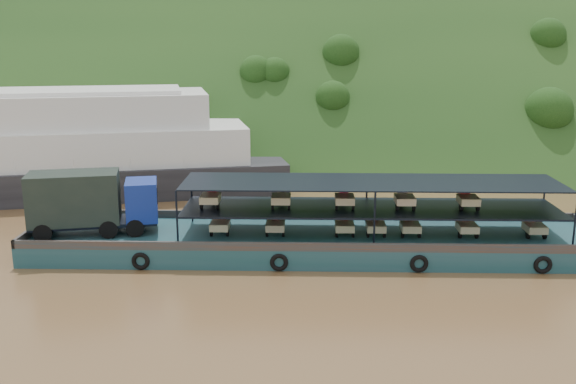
{
  "coord_description": "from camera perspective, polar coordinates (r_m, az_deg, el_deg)",
  "views": [
    {
      "loc": [
        -0.91,
        -37.97,
        13.15
      ],
      "look_at": [
        -2.0,
        3.0,
        3.2
      ],
      "focal_mm": 40.0,
      "sensor_mm": 36.0,
      "label": 1
    }
  ],
  "objects": [
    {
      "name": "cargo_barge",
      "position": [
        40.03,
        -0.45,
        -3.6
      ],
      "size": [
        35.09,
        7.18,
        5.11
      ],
      "color": "#144146",
      "rests_on": "ground"
    },
    {
      "name": "hillside",
      "position": [
        75.13,
        2.2,
        3.56
      ],
      "size": [
        140.0,
        39.6,
        39.6
      ],
      "primitive_type": "cube",
      "rotation": [
        0.79,
        0.0,
        0.0
      ],
      "color": "#143312",
      "rests_on": "ground"
    },
    {
      "name": "passenger_ferry",
      "position": [
        58.99,
        -22.27,
        3.54
      ],
      "size": [
        45.0,
        20.57,
        8.84
      ],
      "rotation": [
        0.0,
        0.0,
        0.23
      ],
      "color": "black",
      "rests_on": "ground"
    },
    {
      "name": "ground",
      "position": [
        40.19,
        2.75,
        -5.47
      ],
      "size": [
        160.0,
        160.0,
        0.0
      ],
      "primitive_type": "plane",
      "color": "brown",
      "rests_on": "ground"
    }
  ]
}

